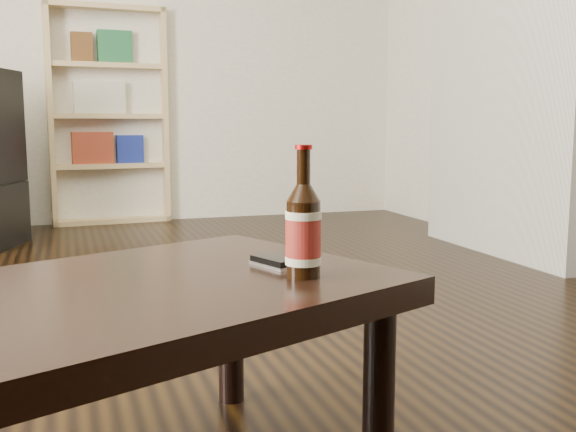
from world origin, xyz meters
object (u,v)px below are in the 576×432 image
object	(u,v)px
coffee_table	(95,322)
bookshelf	(104,112)
beer_bottle	(303,231)
phone	(275,262)

from	to	relation	value
coffee_table	bookshelf	bearing A→B (deg)	86.39
coffee_table	beer_bottle	xyz separation A→B (m)	(0.38, -0.01, 0.14)
beer_bottle	bookshelf	bearing A→B (deg)	92.21
bookshelf	beer_bottle	xyz separation A→B (m)	(0.14, -3.73, -0.27)
bookshelf	beer_bottle	bearing A→B (deg)	-92.50
bookshelf	coffee_table	xyz separation A→B (m)	(-0.23, -3.72, -0.41)
coffee_table	phone	bearing A→B (deg)	15.96
coffee_table	beer_bottle	world-z (taller)	beer_bottle
beer_bottle	phone	distance (m)	0.14
coffee_table	phone	size ratio (longest dim) A/B	10.62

